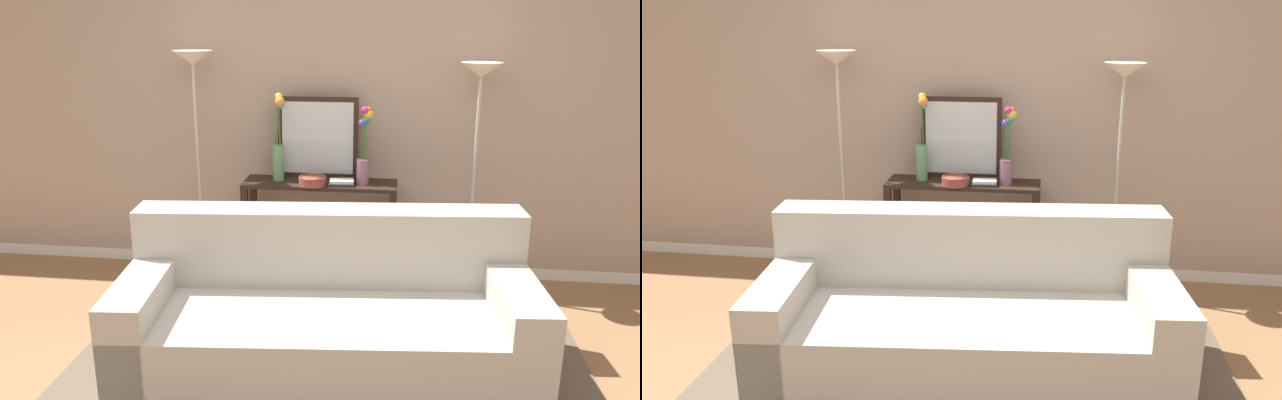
{
  "view_description": "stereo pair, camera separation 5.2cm",
  "coord_description": "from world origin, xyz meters",
  "views": [
    {
      "loc": [
        0.42,
        -2.47,
        1.97
      ],
      "look_at": [
        -0.06,
        1.27,
        0.84
      ],
      "focal_mm": 35.0,
      "sensor_mm": 36.0,
      "label": 1
    },
    {
      "loc": [
        0.47,
        -2.46,
        1.97
      ],
      "look_at": [
        -0.06,
        1.27,
        0.84
      ],
      "focal_mm": 35.0,
      "sensor_mm": 36.0,
      "label": 2
    }
  ],
  "objects": [
    {
      "name": "book_stack",
      "position": [
        0.02,
        1.83,
        0.81
      ],
      "size": [
        0.19,
        0.14,
        0.04
      ],
      "color": "#2D2D33",
      "rests_on": "console_table"
    },
    {
      "name": "book_row_under_console",
      "position": [
        -0.46,
        1.89,
        0.06
      ],
      "size": [
        0.28,
        0.17,
        0.12
      ],
      "color": "#1E7075",
      "rests_on": "ground"
    },
    {
      "name": "vase_tall_flowers",
      "position": [
        -0.45,
        1.91,
        1.04
      ],
      "size": [
        0.1,
        0.12,
        0.64
      ],
      "color": "#669E6B",
      "rests_on": "console_table"
    },
    {
      "name": "couch",
      "position": [
        0.06,
        0.71,
        0.31
      ],
      "size": [
        2.35,
        1.14,
        0.88
      ],
      "color": "#ADA89E",
      "rests_on": "ground"
    },
    {
      "name": "fruit_bowl",
      "position": [
        -0.18,
        1.8,
        0.83
      ],
      "size": [
        0.2,
        0.2,
        0.07
      ],
      "color": "brown",
      "rests_on": "console_table"
    },
    {
      "name": "floor_lamp_left",
      "position": [
        -1.04,
        1.87,
        1.36
      ],
      "size": [
        0.28,
        0.28,
        1.72
      ],
      "color": "#B7B2A8",
      "rests_on": "ground"
    },
    {
      "name": "vase_short_flowers",
      "position": [
        0.18,
        1.88,
        1.06
      ],
      "size": [
        0.12,
        0.12,
        0.56
      ],
      "color": "gray",
      "rests_on": "console_table"
    },
    {
      "name": "wall_mirror",
      "position": [
        -0.17,
        2.02,
        1.09
      ],
      "size": [
        0.6,
        0.02,
        0.6
      ],
      "color": "black",
      "rests_on": "console_table"
    },
    {
      "name": "back_wall",
      "position": [
        0.0,
        2.21,
        1.33
      ],
      "size": [
        12.0,
        0.15,
        2.67
      ],
      "color": "white",
      "rests_on": "ground"
    },
    {
      "name": "floor_lamp_right",
      "position": [
        0.95,
        1.87,
        1.31
      ],
      "size": [
        0.28,
        0.28,
        1.66
      ],
      "color": "#B7B2A8",
      "rests_on": "ground"
    },
    {
      "name": "area_rug",
      "position": [
        0.06,
        0.54,
        0.01
      ],
      "size": [
        2.99,
        1.71,
        0.01
      ],
      "color": "brown",
      "rests_on": "ground"
    },
    {
      "name": "console_table",
      "position": [
        -0.14,
        1.89,
        0.53
      ],
      "size": [
        1.12,
        0.32,
        0.79
      ],
      "color": "black",
      "rests_on": "ground"
    }
  ]
}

